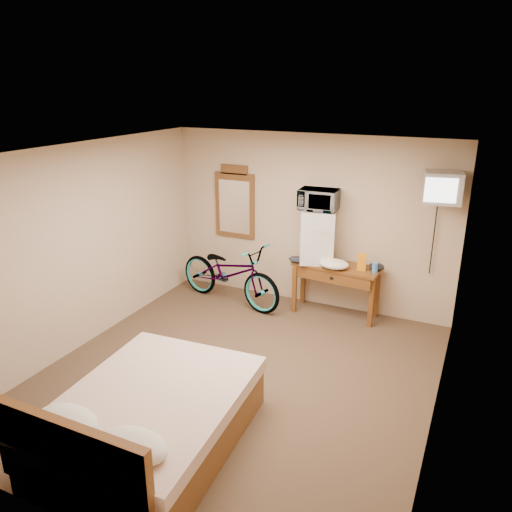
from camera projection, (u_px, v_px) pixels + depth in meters
name	position (u px, v px, depth m)	size (l,w,h in m)	color
room	(235.00, 274.00, 5.24)	(4.60, 4.64, 2.50)	brown
desk	(335.00, 275.00, 6.95)	(1.23, 0.55, 0.75)	brown
mini_fridge	(317.00, 236.00, 6.95)	(0.57, 0.56, 0.75)	silver
microwave	(319.00, 200.00, 6.78)	(0.52, 0.35, 0.29)	silver
snack_bag	(362.00, 262.00, 6.70)	(0.12, 0.07, 0.23)	orange
blue_cup	(375.00, 267.00, 6.64)	(0.08, 0.08, 0.14)	#3C79CE
cloth_cream	(334.00, 264.00, 6.79)	(0.40, 0.31, 0.12)	beige
cloth_dark_a	(297.00, 259.00, 7.02)	(0.23, 0.18, 0.09)	black
cloth_dark_b	(377.00, 267.00, 6.73)	(0.21, 0.17, 0.10)	black
crt_television	(442.00, 188.00, 6.02)	(0.49, 0.59, 0.38)	black
wall_mirror	(235.00, 203.00, 7.61)	(0.66, 0.04, 1.12)	brown
bicycle	(230.00, 273.00, 7.41)	(0.63, 1.81, 0.95)	black
bed	(147.00, 421.00, 4.46)	(1.61, 2.05, 0.90)	brown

